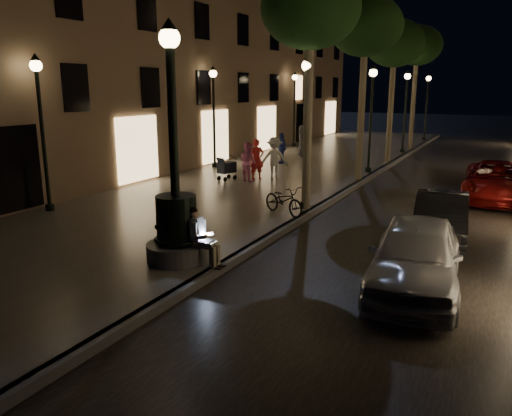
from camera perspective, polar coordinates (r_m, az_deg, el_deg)
The scene contains 28 objects.
ground at distance 22.80m, azimuth 12.74°, elevation 3.14°, with size 120.00×120.00×0.00m, color black.
cobble_lane at distance 22.27m, azimuth 20.23°, elevation 2.41°, with size 6.00×45.00×0.02m, color black.
promenade at distance 24.05m, azimuth 3.48°, elevation 4.23°, with size 8.00×45.00×0.20m, color #68645B.
curb_strip at distance 22.78m, azimuth 12.75°, elevation 3.39°, with size 0.25×45.00×0.20m, color #59595B.
building_left at distance 30.50m, azimuth -8.65°, elevation 20.04°, with size 8.00×36.00×15.00m, color #7A634C.
fountain_lamppost at distance 11.24m, azimuth -9.09°, elevation -1.01°, with size 1.40×1.40×5.21m.
seated_man_laptop at distance 10.99m, azimuth -6.44°, elevation -3.01°, with size 0.92×0.31×1.29m.
tree_near at distance 15.98m, azimuth 6.24°, elevation 21.53°, with size 3.00×3.00×7.30m.
tree_second at distance 21.65m, azimuth 12.41°, elevation 19.47°, with size 3.00×3.00×7.40m.
tree_third at distance 27.46m, azimuth 15.56°, elevation 17.59°, with size 3.00×3.00×7.20m.
tree_far at distance 33.34m, azimuth 17.95°, elevation 17.15°, with size 3.00×3.00×7.50m.
lamp_curb_a at distance 15.87m, azimuth 5.79°, elevation 10.73°, with size 0.36×0.36×4.81m.
lamp_curb_b at distance 23.49m, azimuth 13.06°, elevation 11.38°, with size 0.36×0.36×4.81m.
lamp_curb_c at distance 31.31m, azimuth 16.75°, elevation 11.64°, with size 0.36×0.36×4.81m.
lamp_curb_d at distance 39.20m, azimuth 18.97°, elevation 11.77°, with size 0.36×0.36×4.81m.
lamp_left_a at distance 16.79m, azimuth -23.40°, elevation 9.86°, with size 0.36×0.36×4.81m.
lamp_left_b at distance 24.44m, azimuth -4.86°, elevation 11.75°, with size 0.36×0.36×4.81m.
lamp_left_c at distance 33.35m, azimuth 4.42°, elevation 12.25°, with size 0.36×0.36×4.81m.
stroller at distance 21.03m, azimuth -3.38°, elevation 4.63°, with size 0.61×1.07×1.08m.
car_front at distance 10.55m, azimuth 17.75°, elevation -5.21°, with size 1.72×4.28×1.46m, color #95979C.
car_second at distance 14.30m, azimuth 20.35°, elevation -0.97°, with size 1.32×3.79×1.25m, color black.
car_third at distance 20.17m, azimuth 25.91°, elevation 2.77°, with size 2.31×5.00×1.39m, color maroon.
pedestrian_red at distance 21.18m, azimuth 0.11°, elevation 5.58°, with size 0.62×0.41×1.71m, color red.
pedestrian_pink at distance 20.78m, azimuth -0.93°, elevation 5.31°, with size 0.79×0.61×1.62m, color pink.
pedestrian_white at distance 21.21m, azimuth 2.12°, elevation 5.69°, with size 1.15×0.66×1.78m, color silver.
pedestrian_blue at distance 25.76m, azimuth 2.94°, elevation 6.86°, with size 0.93×0.39×1.58m, color navy.
pedestrian_dark at distance 28.33m, azimuth 5.38°, elevation 7.66°, with size 0.88×0.57×1.80m, color #313136.
bicycle at distance 15.33m, azimuth 3.19°, elevation 0.92°, with size 0.60×1.72×0.90m, color black.
Camera 1 is at (5.46, -6.76, 4.02)m, focal length 35.00 mm.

